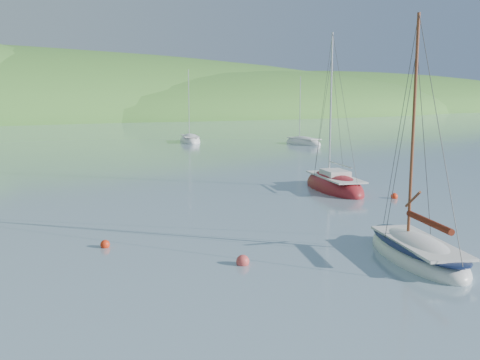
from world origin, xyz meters
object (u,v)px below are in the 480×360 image
sloop_red (334,186)px  distant_sloop_d (303,143)px  daysailer_white (417,253)px  distant_sloop_b (190,141)px

sloop_red → distant_sloop_d: bearing=74.1°
daysailer_white → distant_sloop_d: daysailer_white is taller
daysailer_white → distant_sloop_b: (18.25, 53.15, -0.04)m
daysailer_white → distant_sloop_d: (29.21, 41.92, -0.05)m
distant_sloop_d → sloop_red: bearing=-124.2°
distant_sloop_b → sloop_red: bearing=-82.8°
distant_sloop_d → distant_sloop_b: bearing=136.5°
daysailer_white → distant_sloop_b: distant_sloop_b is taller
daysailer_white → distant_sloop_d: size_ratio=1.01×
daysailer_white → sloop_red: 15.45m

